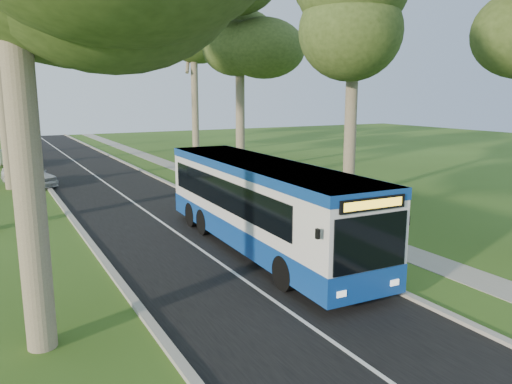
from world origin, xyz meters
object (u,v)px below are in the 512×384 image
car_white (29,175)px  bus_stop_sign (304,201)px  litter_bin (243,199)px  car_silver (12,158)px  bus_shelter (278,178)px  bus (261,205)px

car_white → bus_stop_sign: bearing=-86.8°
litter_bin → car_white: size_ratio=0.24×
car_white → car_silver: bearing=69.1°
car_silver → bus_stop_sign: bearing=-77.9°
bus_stop_sign → bus_shelter: (1.60, 4.62, 0.13)m
bus_shelter → bus: bearing=-150.0°
bus → litter_bin: 6.76m
litter_bin → bus_shelter: bearing=-30.7°
bus → litter_bin: bus is taller
bus_stop_sign → car_white: 19.72m
car_silver → car_white: bearing=-93.8°
bus_shelter → litter_bin: (-1.50, 0.89, -1.10)m
bus_stop_sign → litter_bin: bearing=96.7°
car_white → car_silver: size_ratio=1.06×
bus → bus_stop_sign: bearing=18.0°
bus_stop_sign → car_silver: (-9.24, 27.78, -0.82)m
bus_stop_sign → car_silver: bus_stop_sign is taller
car_silver → litter_bin: bearing=-73.5°
bus_shelter → car_silver: size_ratio=0.74×
car_white → bus: bearing=-93.9°
bus → litter_bin: size_ratio=11.84×
bus → bus_shelter: size_ratio=4.07×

